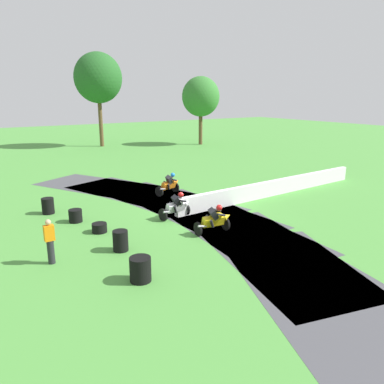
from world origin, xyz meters
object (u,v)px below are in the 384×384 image
tire_stack_mid_a (120,241)px  track_marshal (50,242)px  tire_stack_mid_b (99,228)px  tire_stack_far (75,216)px  motorcycle_lead_yellow (215,219)px  tire_stack_near (140,269)px  motorcycle_trailing_orange (170,184)px  tire_stack_extra_a (48,206)px  motorcycle_chase_white (177,205)px

tire_stack_mid_a → track_marshal: bearing=173.4°
tire_stack_mid_b → tire_stack_far: bearing=103.6°
tire_stack_mid_a → motorcycle_lead_yellow: bearing=-6.7°
track_marshal → tire_stack_mid_b: bearing=39.8°
tire_stack_mid_a → track_marshal: size_ratio=0.49×
motorcycle_lead_yellow → tire_stack_far: 6.62m
tire_stack_near → tire_stack_mid_b: (0.41, 4.96, -0.20)m
tire_stack_near → tire_stack_mid_a: 2.63m
motorcycle_trailing_orange → motorcycle_lead_yellow: bearing=-103.6°
tire_stack_far → tire_stack_extra_a: tire_stack_extra_a is taller
motorcycle_chase_white → tire_stack_far: size_ratio=2.75×
motorcycle_trailing_orange → track_marshal: track_marshal is taller
motorcycle_chase_white → motorcycle_trailing_orange: bearing=64.9°
motorcycle_chase_white → tire_stack_far: (-4.30, 2.09, -0.33)m
tire_stack_mid_b → tire_stack_mid_a: bearing=-90.0°
tire_stack_mid_b → track_marshal: 3.30m
motorcycle_chase_white → tire_stack_mid_a: bearing=-150.3°
motorcycle_lead_yellow → tire_stack_near: 5.00m
motorcycle_lead_yellow → tire_stack_near: (-4.52, -2.12, -0.23)m
motorcycle_lead_yellow → tire_stack_mid_a: (-4.12, 0.48, -0.23)m
tire_stack_mid_a → tire_stack_mid_b: bearing=90.0°
motorcycle_lead_yellow → tire_stack_mid_b: motorcycle_lead_yellow is taller
motorcycle_chase_white → track_marshal: 6.60m
motorcycle_lead_yellow → motorcycle_trailing_orange: bearing=76.4°
tire_stack_mid_a → tire_stack_far: tire_stack_mid_a is taller
motorcycle_trailing_orange → tire_stack_far: (-6.22, -2.00, -0.33)m
tire_stack_near → tire_stack_mid_b: 4.98m
motorcycle_trailing_orange → tire_stack_extra_a: bearing=179.9°
motorcycle_chase_white → motorcycle_lead_yellow: bearing=-83.9°
motorcycle_lead_yellow → tire_stack_mid_a: size_ratio=2.12×
motorcycle_chase_white → tire_stack_mid_b: motorcycle_chase_white is taller
motorcycle_chase_white → motorcycle_trailing_orange: (1.92, 4.10, 0.00)m
tire_stack_near → tire_stack_extra_a: bearing=95.3°
motorcycle_lead_yellow → tire_stack_mid_a: motorcycle_lead_yellow is taller
tire_stack_far → track_marshal: 4.51m
motorcycle_trailing_orange → tire_stack_mid_b: bearing=-145.7°
tire_stack_mid_a → tire_stack_mid_b: 2.37m
motorcycle_lead_yellow → tire_stack_mid_b: bearing=145.4°
motorcycle_trailing_orange → track_marshal: 10.19m
motorcycle_lead_yellow → tire_stack_near: motorcycle_lead_yellow is taller
tire_stack_near → tire_stack_mid_a: same height
tire_stack_far → track_marshal: (-2.02, -4.00, 0.52)m
tire_stack_extra_a → motorcycle_chase_white: bearing=-39.1°
motorcycle_chase_white → tire_stack_extra_a: size_ratio=2.12×
motorcycle_lead_yellow → tire_stack_extra_a: motorcycle_lead_yellow is taller
tire_stack_near → tire_stack_extra_a: size_ratio=1.00×
tire_stack_mid_b → tire_stack_far: 1.98m
tire_stack_mid_a → tire_stack_far: (-0.46, 4.28, -0.10)m
track_marshal → motorcycle_lead_yellow: bearing=-6.6°
tire_stack_mid_a → tire_stack_near: bearing=-98.9°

